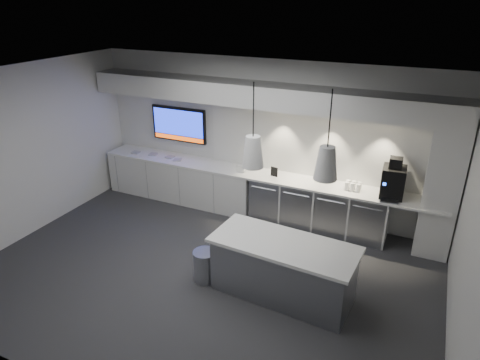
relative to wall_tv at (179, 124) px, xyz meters
The scene contains 28 objects.
floor 3.47m from the wall_tv, 52.18° to the right, with size 7.00×7.00×0.00m, color #2F2F32.
ceiling 3.42m from the wall_tv, 52.18° to the right, with size 7.00×7.00×0.00m, color black.
wall_back 1.90m from the wall_tv, ahead, with size 7.00×7.00×0.00m, color silver.
wall_front 5.30m from the wall_tv, 68.99° to the right, with size 7.00×7.00×0.00m, color silver.
wall_left 2.92m from the wall_tv, 123.17° to the right, with size 7.00×7.00×0.00m, color silver.
wall_right 5.93m from the wall_tv, 24.38° to the right, with size 7.00×7.00×0.00m, color silver.
back_counter 2.04m from the wall_tv, ahead, with size 6.80×0.65×0.04m, color white.
left_base_cabinets 1.17m from the wall_tv, 61.19° to the right, with size 3.30×0.63×0.86m, color silver.
fridge_unit_a 2.45m from the wall_tv, ahead, with size 0.60×0.61×0.85m, color #95989D.
fridge_unit_b 3.01m from the wall_tv, ahead, with size 0.60×0.61×0.85m, color #95989D.
fridge_unit_c 3.60m from the wall_tv, ahead, with size 0.60×0.61×0.85m, color #95989D.
fridge_unit_d 4.21m from the wall_tv, ahead, with size 0.60×0.61×0.85m, color #95989D.
backsplash 3.10m from the wall_tv, ahead, with size 4.60×0.03×1.30m, color silver.
soffit 2.09m from the wall_tv, ahead, with size 6.90×0.60×0.40m, color silver.
column 5.11m from the wall_tv, ahead, with size 0.55×0.55×2.60m, color silver.
wall_tv is the anchor object (origin of this frame).
island 4.14m from the wall_tv, 36.90° to the right, with size 2.11×1.02×0.87m.
bin 3.51m from the wall_tv, 52.01° to the right, with size 0.36×0.36×0.50m, color #95989D.
coffee_machine 4.37m from the wall_tv, ahead, with size 0.40×0.56×0.69m.
sign_black 2.33m from the wall_tv, ahead, with size 0.14×0.02×0.18m, color black.
sign_white 1.74m from the wall_tv, 13.96° to the right, with size 0.18×0.02×0.14m, color white.
cup_cluster 3.77m from the wall_tv, ahead, with size 0.28×0.18×0.15m, color white, non-canonical shape.
tray_a 1.18m from the wall_tv, 159.45° to the right, with size 0.16×0.16×0.03m, color #A3A3A3.
tray_b 0.87m from the wall_tv, 151.45° to the right, with size 0.16×0.16×0.03m, color #A3A3A3.
tray_c 0.71m from the wall_tv, 109.42° to the right, with size 0.16×0.16×0.03m, color #A3A3A3.
tray_d 0.74m from the wall_tv, 68.24° to the right, with size 0.16×0.16×0.03m, color #A3A3A3.
pendant_left 3.65m from the wall_tv, 41.58° to the right, with size 0.30×0.30×1.12m.
pendant_right 4.43m from the wall_tv, 33.05° to the right, with size 0.30×0.30×1.12m.
Camera 1 is at (2.87, -4.82, 4.06)m, focal length 32.00 mm.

